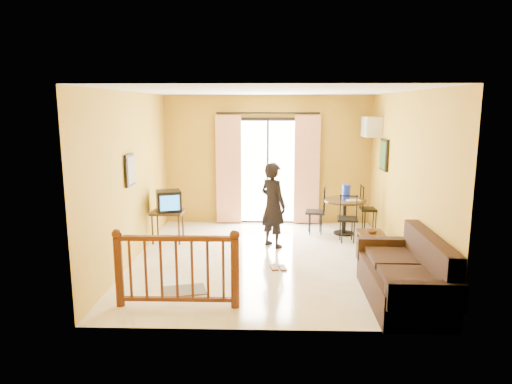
{
  "coord_description": "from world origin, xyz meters",
  "views": [
    {
      "loc": [
        0.03,
        -7.42,
        2.57
      ],
      "look_at": [
        -0.19,
        0.2,
        1.12
      ],
      "focal_mm": 32.0,
      "sensor_mm": 36.0,
      "label": 1
    }
  ],
  "objects_px": {
    "television": "(169,201)",
    "standing_person": "(273,205)",
    "coffee_table": "(373,241)",
    "dining_table": "(345,207)",
    "sofa": "(407,278)"
  },
  "relations": [
    {
      "from": "sofa",
      "to": "coffee_table",
      "type": "bearing_deg",
      "value": 91.13
    },
    {
      "from": "television",
      "to": "dining_table",
      "type": "bearing_deg",
      "value": -7.88
    },
    {
      "from": "television",
      "to": "standing_person",
      "type": "bearing_deg",
      "value": -25.28
    },
    {
      "from": "dining_table",
      "to": "coffee_table",
      "type": "relative_size",
      "value": 1.07
    },
    {
      "from": "dining_table",
      "to": "sofa",
      "type": "bearing_deg",
      "value": -84.78
    },
    {
      "from": "dining_table",
      "to": "sofa",
      "type": "relative_size",
      "value": 0.45
    },
    {
      "from": "television",
      "to": "standing_person",
      "type": "relative_size",
      "value": 0.35
    },
    {
      "from": "television",
      "to": "coffee_table",
      "type": "bearing_deg",
      "value": -28.33
    },
    {
      "from": "television",
      "to": "sofa",
      "type": "bearing_deg",
      "value": -53.72
    },
    {
      "from": "dining_table",
      "to": "sofa",
      "type": "distance_m",
      "value": 3.3
    },
    {
      "from": "dining_table",
      "to": "coffee_table",
      "type": "bearing_deg",
      "value": -77.3
    },
    {
      "from": "sofa",
      "to": "television",
      "type": "bearing_deg",
      "value": 145.47
    },
    {
      "from": "sofa",
      "to": "standing_person",
      "type": "distance_m",
      "value": 3.01
    },
    {
      "from": "television",
      "to": "sofa",
      "type": "xyz_separation_m",
      "value": [
        3.73,
        -2.65,
        -0.46
      ]
    },
    {
      "from": "coffee_table",
      "to": "sofa",
      "type": "distance_m",
      "value": 2.0
    }
  ]
}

